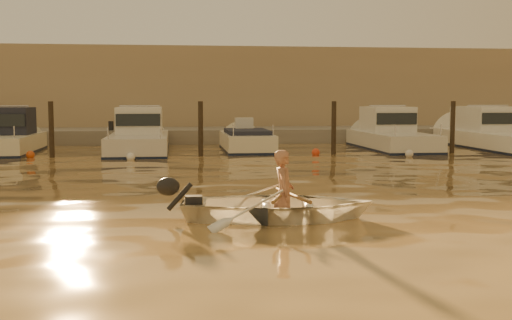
{
  "coord_description": "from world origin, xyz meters",
  "views": [
    {
      "loc": [
        -1.21,
        -9.73,
        2.11
      ],
      "look_at": [
        0.61,
        4.24,
        0.75
      ],
      "focal_mm": 45.0,
      "sensor_mm": 36.0,
      "label": 1
    }
  ],
  "objects": [
    {
      "name": "moored_boat_5",
      "position": [
        12.44,
        16.0,
        0.62
      ],
      "size": [
        2.63,
        8.7,
        1.75
      ],
      "primitive_type": null,
      "color": "white",
      "rests_on": "ground_plane"
    },
    {
      "name": "ground_plane",
      "position": [
        0.0,
        0.0,
        0.0
      ],
      "size": [
        160.0,
        160.0,
        0.0
      ],
      "primitive_type": "plane",
      "color": "#986A3D",
      "rests_on": "ground"
    },
    {
      "name": "moored_boat_4",
      "position": [
        7.84,
        16.0,
        0.62
      ],
      "size": [
        2.22,
        6.85,
        1.75
      ],
      "primitive_type": null,
      "color": "silver",
      "rests_on": "ground_plane"
    },
    {
      "name": "moored_boat_1",
      "position": [
        -7.49,
        16.0,
        0.62
      ],
      "size": [
        1.88,
        5.72,
        1.75
      ],
      "primitive_type": null,
      "color": "beige",
      "rests_on": "ground_plane"
    },
    {
      "name": "fender_d",
      "position": [
        4.06,
        13.58,
        0.1
      ],
      "size": [
        0.3,
        0.3,
        0.3
      ],
      "primitive_type": "sphere",
      "color": "red",
      "rests_on": "ground_plane"
    },
    {
      "name": "piling_4",
      "position": [
        9.5,
        13.8,
        0.9
      ],
      "size": [
        0.18,
        0.18,
        2.2
      ],
      "primitive_type": "cylinder",
      "color": "#2D2319",
      "rests_on": "ground_plane"
    },
    {
      "name": "piling_2",
      "position": [
        -0.2,
        13.8,
        0.9
      ],
      "size": [
        0.18,
        0.18,
        2.2
      ],
      "primitive_type": "cylinder",
      "color": "#2D2319",
      "rests_on": "ground_plane"
    },
    {
      "name": "fender_c",
      "position": [
        -2.66,
        12.53,
        0.1
      ],
      "size": [
        0.3,
        0.3,
        0.3
      ],
      "primitive_type": "sphere",
      "color": "white",
      "rests_on": "ground_plane"
    },
    {
      "name": "waterfront_building",
      "position": [
        0.0,
        27.0,
        2.4
      ],
      "size": [
        46.0,
        7.0,
        4.8
      ],
      "primitive_type": "cube",
      "color": "#9E8466",
      "rests_on": "quay"
    },
    {
      "name": "oar_port",
      "position": [
        0.85,
        1.21,
        0.42
      ],
      "size": [
        0.26,
        2.1,
        0.13
      ],
      "primitive_type": "cylinder",
      "rotation": [
        1.54,
        0.0,
        0.1
      ],
      "color": "brown",
      "rests_on": "dinghy"
    },
    {
      "name": "fender_b",
      "position": [
        -6.26,
        13.84,
        0.1
      ],
      "size": [
        0.3,
        0.3,
        0.3
      ],
      "primitive_type": "sphere",
      "color": "#CD4C18",
      "rests_on": "ground_plane"
    },
    {
      "name": "piling_3",
      "position": [
        4.8,
        13.8,
        0.9
      ],
      "size": [
        0.18,
        0.18,
        2.2
      ],
      "primitive_type": "cylinder",
      "color": "#2D2319",
      "rests_on": "ground_plane"
    },
    {
      "name": "fender_e",
      "position": [
        7.31,
        12.57,
        0.1
      ],
      "size": [
        0.3,
        0.3,
        0.3
      ],
      "primitive_type": "sphere",
      "color": "silver",
      "rests_on": "ground_plane"
    },
    {
      "name": "moored_boat_3",
      "position": [
        1.74,
        16.0,
        0.22
      ],
      "size": [
        1.85,
        5.44,
        0.95
      ],
      "primitive_type": null,
      "color": "beige",
      "rests_on": "ground_plane"
    },
    {
      "name": "outboard_motor",
      "position": [
        -0.88,
        1.41,
        0.28
      ],
      "size": [
        0.94,
        0.5,
        0.7
      ],
      "primitive_type": null,
      "rotation": [
        0.0,
        0.0,
        -0.11
      ],
      "color": "black",
      "rests_on": "dinghy"
    },
    {
      "name": "oar_starboard",
      "position": [
        0.66,
        1.24,
        0.42
      ],
      "size": [
        0.66,
        2.03,
        0.13
      ],
      "primitive_type": "cylinder",
      "rotation": [
        1.54,
        0.0,
        -0.29
      ],
      "color": "brown",
      "rests_on": "dinghy"
    },
    {
      "name": "person",
      "position": [
        0.71,
        1.23,
        0.46
      ],
      "size": [
        0.42,
        0.59,
        1.51
      ],
      "primitive_type": "imported",
      "rotation": [
        0.0,
        0.0,
        1.46
      ],
      "color": "#A36B51",
      "rests_on": "dinghy"
    },
    {
      "name": "dinghy",
      "position": [
        0.61,
        1.24,
        0.23
      ],
      "size": [
        3.61,
        2.77,
        0.7
      ],
      "primitive_type": "imported",
      "rotation": [
        0.0,
        0.0,
        1.46
      ],
      "color": "white",
      "rests_on": "ground_plane"
    },
    {
      "name": "quay",
      "position": [
        0.0,
        21.5,
        0.15
      ],
      "size": [
        52.0,
        4.0,
        1.0
      ],
      "primitive_type": "cube",
      "color": "gray",
      "rests_on": "ground_plane"
    },
    {
      "name": "moored_boat_2",
      "position": [
        -2.54,
        16.0,
        0.62
      ],
      "size": [
        2.23,
        7.49,
        1.75
      ],
      "primitive_type": null,
      "color": "silver",
      "rests_on": "ground_plane"
    },
    {
      "name": "piling_1",
      "position": [
        -5.5,
        13.8,
        0.9
      ],
      "size": [
        0.18,
        0.18,
        2.2
      ],
      "primitive_type": "cylinder",
      "color": "#2D2319",
      "rests_on": "ground_plane"
    }
  ]
}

